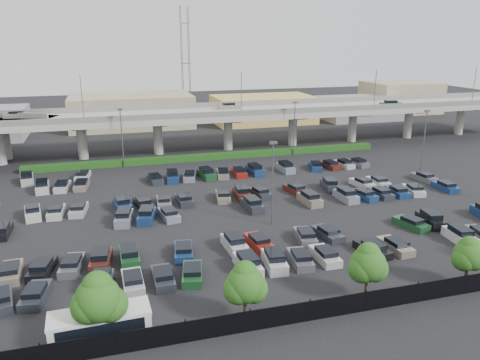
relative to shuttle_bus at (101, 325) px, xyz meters
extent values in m
plane|color=black|center=(20.04, 25.88, -1.29)|extent=(280.00, 280.00, 0.00)
cube|color=gray|center=(20.04, 57.88, 5.96)|extent=(150.00, 13.00, 1.10)
cube|color=slate|center=(20.04, 51.63, 7.01)|extent=(150.00, 0.50, 1.00)
cube|color=slate|center=(20.04, 64.13, 7.01)|extent=(150.00, 0.50, 1.00)
cylinder|color=gray|center=(-2.96, 57.88, 2.06)|extent=(1.80, 1.80, 6.70)
cube|color=slate|center=(-2.96, 57.88, 5.21)|extent=(2.60, 9.75, 0.50)
cylinder|color=gray|center=(11.04, 57.88, 2.06)|extent=(1.80, 1.80, 6.70)
cube|color=slate|center=(11.04, 57.88, 5.21)|extent=(2.60, 9.75, 0.50)
cylinder|color=gray|center=(25.04, 57.88, 2.06)|extent=(1.80, 1.80, 6.70)
cube|color=slate|center=(25.04, 57.88, 5.21)|extent=(2.60, 9.75, 0.50)
cylinder|color=gray|center=(39.04, 57.88, 2.06)|extent=(1.80, 1.80, 6.70)
cube|color=slate|center=(39.04, 57.88, 5.21)|extent=(2.60, 9.75, 0.50)
cylinder|color=gray|center=(53.04, 57.88, 2.06)|extent=(1.80, 1.80, 6.70)
cube|color=slate|center=(53.04, 57.88, 5.21)|extent=(2.60, 9.75, 0.50)
cylinder|color=gray|center=(67.04, 57.88, 2.06)|extent=(1.80, 1.80, 6.70)
cube|color=slate|center=(67.04, 57.88, 5.21)|extent=(2.60, 9.75, 0.50)
cylinder|color=gray|center=(81.04, 57.88, 2.06)|extent=(1.80, 1.80, 6.70)
cube|color=slate|center=(81.04, 57.88, 5.21)|extent=(2.60, 9.75, 0.50)
cube|color=gray|center=(-13.96, 60.88, 6.92)|extent=(4.40, 1.82, 0.82)
cube|color=black|center=(-13.96, 60.88, 7.55)|extent=(2.30, 1.60, 0.50)
cube|color=gray|center=(26.04, 60.88, 6.92)|extent=(4.40, 1.82, 0.82)
cube|color=black|center=(26.04, 60.88, 7.55)|extent=(2.30, 1.60, 0.50)
cube|color=#194823|center=(60.04, 54.88, 6.92)|extent=(4.40, 1.82, 0.82)
cube|color=black|center=(60.04, 54.88, 7.55)|extent=(2.30, 1.60, 0.50)
cylinder|color=#515156|center=(-1.96, 51.78, 10.51)|extent=(0.14, 0.14, 8.00)
cylinder|color=#515156|center=(26.04, 51.78, 10.51)|extent=(0.14, 0.14, 8.00)
cylinder|color=#515156|center=(54.04, 51.78, 10.51)|extent=(0.14, 0.14, 8.00)
cylinder|color=#515156|center=(78.04, 51.78, 10.51)|extent=(0.14, 0.14, 8.00)
cylinder|color=gray|center=(-16.55, 61.70, 2.06)|extent=(1.60, 1.60, 6.70)
cube|color=#1A3F12|center=(20.04, 50.88, -0.74)|extent=(66.00, 1.60, 1.10)
cube|color=black|center=(20.04, -2.12, -0.39)|extent=(70.00, 0.06, 1.80)
cylinder|color=black|center=(-3.96, -2.12, -0.29)|extent=(0.10, 0.10, 2.00)
cylinder|color=black|center=(1.04, -2.12, -0.29)|extent=(0.10, 0.10, 2.00)
cylinder|color=black|center=(6.04, -2.12, -0.29)|extent=(0.10, 0.10, 2.00)
cylinder|color=black|center=(11.04, -2.12, -0.29)|extent=(0.10, 0.10, 2.00)
cylinder|color=black|center=(16.04, -2.12, -0.29)|extent=(0.10, 0.10, 2.00)
cylinder|color=black|center=(21.04, -2.12, -0.29)|extent=(0.10, 0.10, 2.00)
cylinder|color=black|center=(26.04, -2.12, -0.29)|extent=(0.10, 0.10, 2.00)
cylinder|color=black|center=(31.04, -2.12, -0.29)|extent=(0.10, 0.10, 2.00)
cylinder|color=#332316|center=(0.04, -0.57, -0.20)|extent=(0.26, 0.26, 2.18)
sphere|color=#1F5115|center=(0.04, -0.57, 2.46)|extent=(3.39, 3.39, 3.39)
sphere|color=#1F5115|center=(0.83, -0.47, 1.86)|extent=(2.67, 2.67, 2.67)
sphere|color=#1F5115|center=(-0.63, -0.65, 2.10)|extent=(2.67, 2.67, 2.67)
sphere|color=#1F5115|center=(0.08, -0.45, 3.43)|extent=(2.30, 2.30, 2.30)
cylinder|color=#332316|center=(11.04, -0.79, -0.32)|extent=(0.26, 0.26, 1.96)
sphere|color=#1F5115|center=(11.04, -0.79, 2.07)|extent=(3.04, 3.04, 3.04)
sphere|color=#1F5115|center=(11.75, -0.69, 1.53)|extent=(2.39, 2.39, 2.39)
sphere|color=#1F5115|center=(10.44, -0.87, 1.75)|extent=(2.39, 2.39, 2.39)
sphere|color=#1F5115|center=(11.08, -0.67, 2.94)|extent=(2.06, 2.06, 2.06)
cylinder|color=#332316|center=(22.04, -0.51, -0.31)|extent=(0.26, 0.26, 1.97)
sphere|color=#1F5115|center=(22.04, -0.51, 2.10)|extent=(3.07, 3.07, 3.07)
sphere|color=#1F5115|center=(22.75, -0.41, 1.55)|extent=(2.41, 2.41, 2.41)
sphere|color=#1F5115|center=(21.44, -0.59, 1.77)|extent=(2.41, 2.41, 2.41)
sphere|color=#1F5115|center=(22.08, -0.39, 2.98)|extent=(2.08, 2.08, 2.08)
cylinder|color=#332316|center=(32.04, -0.94, -0.40)|extent=(0.26, 0.26, 1.80)
sphere|color=#1F5115|center=(32.04, -0.94, 1.80)|extent=(2.79, 2.79, 2.79)
sphere|color=#1F5115|center=(32.69, -0.84, 1.30)|extent=(2.19, 2.19, 2.19)
sphere|color=#1F5115|center=(31.49, -1.02, 1.50)|extent=(2.19, 2.19, 2.19)
sphere|color=#1F5115|center=(32.08, -0.82, 2.60)|extent=(1.89, 1.89, 1.89)
cube|color=silver|center=(0.00, 0.00, -0.23)|extent=(7.39, 2.74, 2.13)
cube|color=black|center=(0.00, 0.00, 0.28)|extent=(6.38, 2.75, 0.96)
cube|color=silver|center=(0.00, 0.00, 0.96)|extent=(7.50, 2.84, 0.25)
cube|color=#292D35|center=(-8.21, 7.38, -0.88)|extent=(2.59, 4.66, 0.82)
cube|color=#292D35|center=(-5.46, 7.38, -0.88)|extent=(2.48, 4.63, 0.82)
cube|color=black|center=(-5.46, 7.18, -0.25)|extent=(1.94, 2.52, 0.50)
cube|color=#292D35|center=(0.04, 7.38, -0.77)|extent=(2.44, 4.62, 1.05)
cube|color=black|center=(0.04, 7.38, 0.05)|extent=(1.96, 2.81, 0.65)
cube|color=#B1B1B6|center=(2.79, 7.38, -0.88)|extent=(1.94, 4.45, 0.82)
cube|color=black|center=(2.79, 7.18, -0.25)|extent=(1.67, 2.34, 0.50)
cube|color=#292D35|center=(5.54, 7.38, -0.88)|extent=(1.86, 4.42, 0.82)
cube|color=black|center=(5.54, 7.18, -0.25)|extent=(1.62, 2.31, 0.50)
cube|color=#194823|center=(8.29, 7.38, -0.88)|extent=(2.66, 4.68, 0.82)
cube|color=black|center=(8.29, 7.18, -0.25)|extent=(2.03, 2.57, 0.50)
cube|color=silver|center=(13.79, 7.38, -0.77)|extent=(1.96, 4.46, 1.05)
cube|color=black|center=(13.79, 7.38, 0.05)|extent=(1.69, 2.65, 0.65)
cube|color=silver|center=(16.54, 7.38, -0.77)|extent=(2.30, 4.58, 1.05)
cube|color=black|center=(16.54, 7.38, 0.05)|extent=(1.88, 2.76, 0.65)
cube|color=#54555B|center=(19.29, 7.38, -0.88)|extent=(2.34, 4.59, 0.82)
cube|color=black|center=(19.29, 7.18, -0.25)|extent=(1.87, 2.48, 0.50)
cube|color=silver|center=(22.04, 7.38, -0.88)|extent=(1.83, 4.41, 0.82)
cube|color=black|center=(22.04, 7.18, -0.25)|extent=(1.61, 2.31, 0.50)
cube|color=black|center=(27.54, 7.38, -0.88)|extent=(2.54, 4.65, 0.82)
cube|color=black|center=(27.54, 7.18, -0.25)|extent=(1.97, 2.54, 0.50)
cube|color=gray|center=(30.29, 7.38, -0.88)|extent=(2.12, 4.51, 0.82)
cube|color=black|center=(30.29, 7.18, -0.25)|extent=(1.75, 2.40, 0.50)
cube|color=silver|center=(38.54, 7.38, -0.77)|extent=(2.27, 4.57, 1.05)
cube|color=black|center=(38.54, 7.38, 0.05)|extent=(1.86, 2.75, 0.65)
cube|color=#54555B|center=(41.29, 7.38, -0.88)|extent=(2.41, 4.61, 0.82)
cube|color=gray|center=(-8.21, 12.38, -0.88)|extent=(2.03, 4.48, 0.82)
cube|color=black|center=(-8.21, 12.18, -0.25)|extent=(1.71, 2.37, 0.50)
cube|color=black|center=(-5.46, 12.38, -0.88)|extent=(2.66, 4.67, 0.82)
cube|color=black|center=(-5.46, 12.18, -0.25)|extent=(2.03, 2.57, 0.50)
cube|color=#54555B|center=(-2.71, 12.38, -0.88)|extent=(2.52, 4.64, 0.82)
cube|color=black|center=(-2.71, 12.18, -0.25)|extent=(1.96, 2.53, 0.50)
cube|color=#4C1E14|center=(0.04, 12.38, -0.77)|extent=(2.37, 4.60, 1.05)
cube|color=black|center=(0.04, 12.38, 0.05)|extent=(1.92, 2.78, 0.65)
cube|color=#194823|center=(2.79, 12.38, -0.77)|extent=(1.91, 4.44, 1.05)
cube|color=black|center=(2.79, 12.38, 0.05)|extent=(1.65, 2.63, 0.65)
cube|color=navy|center=(8.29, 12.38, -0.88)|extent=(2.43, 4.61, 0.82)
cube|color=black|center=(8.29, 12.18, -0.25)|extent=(1.91, 2.50, 0.50)
cube|color=silver|center=(13.79, 12.38, -0.77)|extent=(2.08, 4.50, 1.05)
cube|color=black|center=(13.79, 12.38, 0.05)|extent=(1.75, 2.69, 0.65)
cube|color=maroon|center=(16.54, 12.38, -0.88)|extent=(2.28, 4.57, 0.82)
cube|color=black|center=(16.54, 12.18, -0.25)|extent=(1.84, 2.46, 0.50)
cube|color=#54555B|center=(22.04, 12.38, -0.88)|extent=(2.51, 4.64, 0.82)
cube|color=black|center=(22.04, 12.18, -0.25)|extent=(1.95, 2.53, 0.50)
cube|color=#292D35|center=(24.79, 12.38, -0.88)|extent=(2.42, 4.61, 0.82)
cube|color=black|center=(24.79, 12.18, -0.25)|extent=(1.91, 2.50, 0.50)
cube|color=#194823|center=(35.79, 12.38, -0.88)|extent=(2.78, 4.70, 0.82)
cube|color=black|center=(35.79, 12.19, -0.25)|extent=(2.08, 2.60, 0.50)
cube|color=black|center=(38.54, 12.38, -0.77)|extent=(2.40, 4.61, 1.05)
cube|color=black|center=(38.54, 12.38, 0.05)|extent=(1.94, 2.79, 0.65)
cube|color=black|center=(-10.96, 23.38, -0.88)|extent=(1.87, 4.42, 0.82)
cube|color=black|center=(-10.96, 23.18, -0.25)|extent=(1.63, 2.32, 0.50)
cube|color=gray|center=(2.79, 23.38, -0.77)|extent=(2.59, 4.66, 1.05)
cube|color=black|center=(2.79, 23.38, 0.05)|extent=(2.05, 2.85, 0.65)
cube|color=navy|center=(5.54, 23.38, -0.77)|extent=(2.82, 4.71, 1.05)
cube|color=black|center=(5.54, 23.38, 0.05)|extent=(2.17, 2.91, 0.65)
cube|color=gray|center=(8.29, 23.38, -0.88)|extent=(2.47, 4.63, 0.82)
cube|color=black|center=(8.29, 23.18, -0.25)|extent=(1.93, 2.52, 0.50)
cube|color=#292D35|center=(19.29, 23.38, -0.77)|extent=(2.15, 4.53, 1.05)
cube|color=black|center=(19.29, 23.38, 0.05)|extent=(1.80, 2.72, 0.65)
cube|color=gray|center=(27.54, 23.38, -0.77)|extent=(2.14, 4.52, 1.05)
cube|color=black|center=(27.54, 23.38, 0.05)|extent=(1.79, 2.71, 0.65)
cube|color=gray|center=(33.04, 23.38, -0.77)|extent=(2.01, 4.48, 1.05)
cube|color=black|center=(33.04, 23.38, 0.05)|extent=(1.71, 2.67, 0.65)
cube|color=navy|center=(35.79, 23.38, -0.88)|extent=(2.74, 4.69, 0.82)
cube|color=black|center=(35.79, 23.18, -0.25)|extent=(2.07, 2.59, 0.50)
cube|color=#292D35|center=(38.54, 23.38, -0.88)|extent=(2.03, 4.48, 0.82)
cube|color=black|center=(38.54, 23.18, -0.25)|extent=(1.71, 2.38, 0.50)
cube|color=navy|center=(41.29, 23.38, -0.88)|extent=(2.03, 4.48, 0.82)
cube|color=black|center=(41.29, 23.18, -0.25)|extent=(1.71, 2.38, 0.50)
cube|color=silver|center=(44.04, 23.38, -0.88)|extent=(2.65, 4.67, 0.82)
cube|color=black|center=(44.04, 23.18, -0.25)|extent=(2.02, 2.57, 0.50)
cube|color=navy|center=(49.54, 23.38, -0.88)|extent=(1.88, 4.43, 0.82)
cube|color=black|center=(49.54, 23.18, -0.25)|extent=(1.63, 2.32, 0.50)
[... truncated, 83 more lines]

